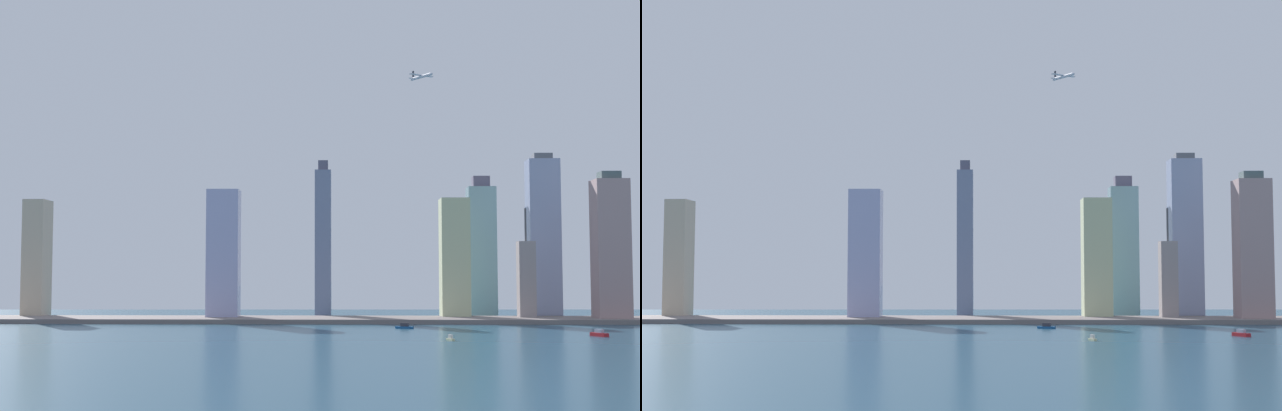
% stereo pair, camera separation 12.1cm
% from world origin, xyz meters
% --- Properties ---
extents(waterfront_pier, '(952.57, 71.55, 3.60)m').
position_xyz_m(waterfront_pier, '(0.00, 541.88, 1.80)').
color(waterfront_pier, slate).
rests_on(waterfront_pier, ground).
extents(skyscraper_1, '(17.77, 26.70, 100.11)m').
position_xyz_m(skyscraper_1, '(-291.71, 578.86, 50.05)').
color(skyscraper_1, '#C4B196').
rests_on(skyscraper_1, ground).
extents(skyscraper_2, '(25.83, 25.01, 118.20)m').
position_xyz_m(skyscraper_2, '(175.48, 537.23, 57.14)').
color(skyscraper_2, '#AC8A89').
rests_on(skyscraper_2, ground).
extents(skyscraper_3, '(25.70, 22.19, 105.98)m').
position_xyz_m(skyscraper_3, '(-130.91, 553.42, 52.99)').
color(skyscraper_3, '#AAAAD4').
rests_on(skyscraper_3, ground).
extents(skyscraper_4, '(24.63, 21.70, 125.40)m').
position_xyz_m(skyscraper_4, '(89.43, 637.78, 59.69)').
color(skyscraper_4, '#7EA6A8').
rests_on(skyscraper_4, ground).
extents(skyscraper_5, '(25.87, 22.45, 139.60)m').
position_xyz_m(skyscraper_5, '(134.42, 590.22, 68.18)').
color(skyscraper_5, '#939EC1').
rests_on(skyscraper_5, ground).
extents(skyscraper_7, '(13.24, 14.09, 90.79)m').
position_xyz_m(skyscraper_7, '(112.62, 554.06, 32.26)').
color(skyscraper_7, gray).
rests_on(skyscraper_7, ground).
extents(skyscraper_8, '(13.73, 24.66, 135.23)m').
position_xyz_m(skyscraper_8, '(-51.36, 601.43, 64.93)').
color(skyscraper_8, slate).
rests_on(skyscraper_8, ground).
extents(skyscraper_9, '(23.19, 26.44, 99.82)m').
position_xyz_m(skyscraper_9, '(57.32, 569.83, 49.91)').
color(skyscraper_9, beige).
rests_on(skyscraper_9, ground).
extents(boat_3, '(8.90, 13.33, 4.37)m').
position_xyz_m(boat_3, '(121.00, 373.35, 1.61)').
color(boat_3, '#AA1B21').
rests_on(boat_3, ground).
extents(boat_4, '(4.70, 6.90, 3.42)m').
position_xyz_m(boat_4, '(26.95, 334.31, 1.22)').
color(boat_4, beige).
rests_on(boat_4, ground).
extents(boat_6, '(12.92, 7.88, 3.90)m').
position_xyz_m(boat_6, '(8.59, 453.85, 1.39)').
color(boat_6, '#19518E').
rests_on(boat_6, ground).
extents(airplane, '(19.15, 21.62, 7.33)m').
position_xyz_m(airplane, '(25.94, 502.66, 187.91)').
color(airplane, silver).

